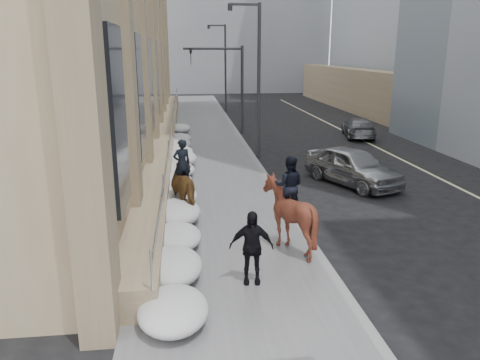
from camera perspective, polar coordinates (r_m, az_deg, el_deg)
name	(u,v)px	position (r m, az deg, el deg)	size (l,w,h in m)	color
ground	(230,279)	(12.21, -1.18, -12.03)	(140.00, 140.00, 0.00)	black
sidewalk	(209,177)	(21.54, -3.78, 0.41)	(5.00, 80.00, 0.12)	#525254
curb	(265,175)	(21.83, 3.10, 0.62)	(0.24, 80.00, 0.12)	slate
lane_line	(425,171)	(24.43, 21.64, 1.01)	(0.15, 70.00, 0.01)	#BFB78C
bg_building_far	(152,24)	(83.05, -10.71, 18.19)	(24.00, 12.00, 20.00)	gray
streetlight_mid	(256,72)	(25.09, 1.95, 13.02)	(1.71, 0.24, 8.00)	#2D2D30
streetlight_far	(224,63)	(44.96, -2.00, 14.08)	(1.71, 0.24, 8.00)	#2D2D30
traffic_signal	(229,76)	(32.97, -1.37, 12.59)	(4.10, 0.22, 6.00)	#2D2D30
snow_bank	(177,180)	(19.59, -7.66, 0.02)	(1.70, 18.10, 0.76)	silver
mounted_horse_left	(188,185)	(16.38, -6.41, -0.60)	(1.69, 2.43, 2.60)	#4E3317
mounted_horse_right	(289,211)	(13.37, 5.95, -3.76)	(2.11, 2.26, 2.69)	#4A1F15
pedestrian	(251,247)	(11.45, 1.39, -8.19)	(1.08, 0.45, 1.85)	black
car_silver	(353,166)	(20.86, 13.57, 1.66)	(1.93, 4.80, 1.64)	#919497
car_grey	(359,127)	(32.76, 14.26, 6.24)	(1.86, 4.58, 1.33)	#5A5D62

